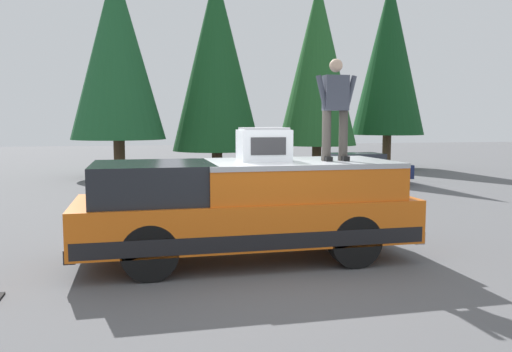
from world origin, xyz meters
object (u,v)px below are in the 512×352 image
at_px(pickup_truck, 246,208).
at_px(person_on_truck_bed, 335,107).
at_px(compressor_unit, 264,144).
at_px(parked_car_navy, 353,169).

xyz_separation_m(pickup_truck, person_on_truck_bed, (-0.19, -1.50, 1.68)).
distance_m(pickup_truck, person_on_truck_bed, 2.26).
relative_size(pickup_truck, compressor_unit, 6.60).
distance_m(compressor_unit, parked_car_navy, 10.98).
bearing_deg(compressor_unit, pickup_truck, 104.23).
height_order(compressor_unit, person_on_truck_bed, person_on_truck_bed).
bearing_deg(person_on_truck_bed, pickup_truck, 82.92).
bearing_deg(parked_car_navy, person_on_truck_bed, 154.72).
xyz_separation_m(pickup_truck, parked_car_navy, (9.38, -6.01, -0.29)).
bearing_deg(parked_car_navy, compressor_unit, 148.57).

